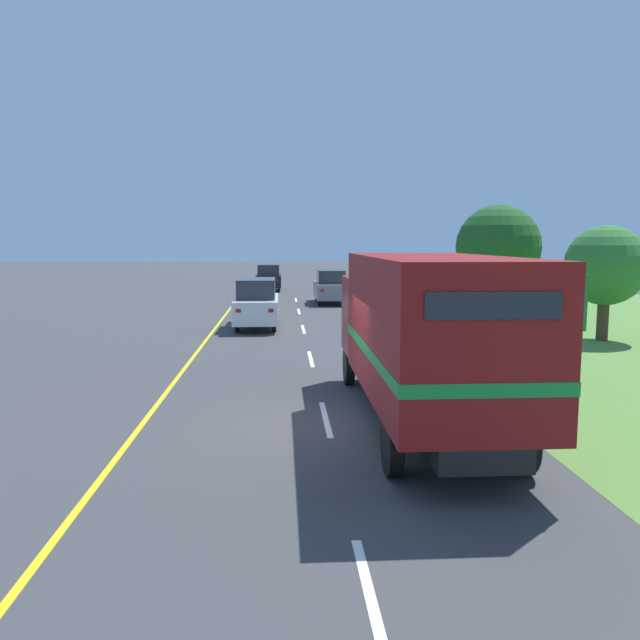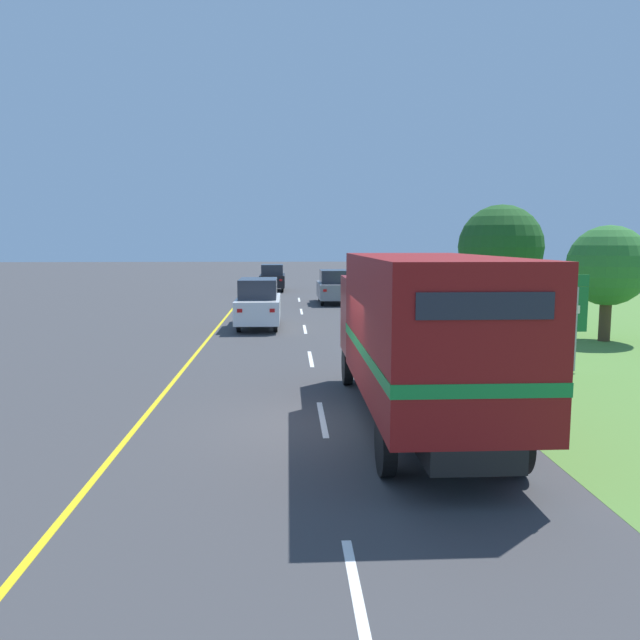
# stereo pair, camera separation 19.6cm
# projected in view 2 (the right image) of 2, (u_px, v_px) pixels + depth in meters

# --- Properties ---
(ground_plane) EXTENTS (200.00, 200.00, 0.00)m
(ground_plane) POSITION_uv_depth(u_px,v_px,m) (323.00, 424.00, 12.47)
(ground_plane) COLOR #3D3D3F
(grass_shoulder) EXTENTS (20.00, 60.94, 0.01)m
(grass_shoulder) POSITION_uv_depth(u_px,v_px,m) (627.00, 328.00, 26.43)
(grass_shoulder) COLOR #568438
(grass_shoulder) RESTS_ON ground
(edge_line_yellow) EXTENTS (0.12, 60.94, 0.01)m
(edge_line_yellow) POSITION_uv_depth(u_px,v_px,m) (215.00, 331.00, 25.54)
(edge_line_yellow) COLOR yellow
(edge_line_yellow) RESTS_ON ground
(centre_dash_nearest) EXTENTS (0.12, 2.60, 0.01)m
(centre_dash_nearest) POSITION_uv_depth(u_px,v_px,m) (358.00, 601.00, 6.34)
(centre_dash_nearest) COLOR white
(centre_dash_nearest) RESTS_ON ground
(centre_dash_near) EXTENTS (0.12, 2.60, 0.01)m
(centre_dash_near) POSITION_uv_depth(u_px,v_px,m) (322.00, 418.00, 12.88)
(centre_dash_near) COLOR white
(centre_dash_near) RESTS_ON ground
(centre_dash_mid_a) EXTENTS (0.12, 2.60, 0.01)m
(centre_dash_mid_a) POSITION_uv_depth(u_px,v_px,m) (311.00, 359.00, 19.42)
(centre_dash_mid_a) COLOR white
(centre_dash_mid_a) RESTS_ON ground
(centre_dash_mid_b) EXTENTS (0.12, 2.60, 0.01)m
(centre_dash_mid_b) POSITION_uv_depth(u_px,v_px,m) (305.00, 329.00, 25.96)
(centre_dash_mid_b) COLOR white
(centre_dash_mid_b) RESTS_ON ground
(centre_dash_far) EXTENTS (0.12, 2.60, 0.01)m
(centre_dash_far) POSITION_uv_depth(u_px,v_px,m) (301.00, 311.00, 32.50)
(centre_dash_far) COLOR white
(centre_dash_far) RESTS_ON ground
(centre_dash_farthest) EXTENTS (0.12, 2.60, 0.01)m
(centre_dash_farthest) POSITION_uv_depth(u_px,v_px,m) (299.00, 300.00, 39.04)
(centre_dash_farthest) COLOR white
(centre_dash_farthest) RESTS_ON ground
(horse_trailer_truck) EXTENTS (2.45, 8.43, 3.38)m
(horse_trailer_truck) POSITION_uv_depth(u_px,v_px,m) (420.00, 331.00, 12.08)
(horse_trailer_truck) COLOR black
(horse_trailer_truck) RESTS_ON ground
(lead_car_white) EXTENTS (1.80, 4.62, 2.08)m
(lead_car_white) POSITION_uv_depth(u_px,v_px,m) (259.00, 303.00, 26.39)
(lead_car_white) COLOR black
(lead_car_white) RESTS_ON ground
(lead_car_grey_ahead) EXTENTS (1.80, 4.44, 1.97)m
(lead_car_grey_ahead) POSITION_uv_depth(u_px,v_px,m) (333.00, 287.00, 36.68)
(lead_car_grey_ahead) COLOR black
(lead_car_grey_ahead) RESTS_ON ground
(lead_car_black_ahead) EXTENTS (1.80, 4.00, 1.96)m
(lead_car_black_ahead) POSITION_uv_depth(u_px,v_px,m) (272.00, 278.00, 45.75)
(lead_car_black_ahead) COLOR black
(lead_car_black_ahead) RESTS_ON ground
(highway_sign) EXTENTS (2.09, 0.09, 2.72)m
(highway_sign) POSITION_uv_depth(u_px,v_px,m) (552.00, 311.00, 17.39)
(highway_sign) COLOR #9E9EA3
(highway_sign) RESTS_ON ground
(roadside_tree_near) EXTENTS (2.91, 2.91, 4.23)m
(roadside_tree_near) POSITION_uv_depth(u_px,v_px,m) (608.00, 266.00, 22.59)
(roadside_tree_near) COLOR #4C3823
(roadside_tree_near) RESTS_ON ground
(roadside_tree_mid) EXTENTS (3.76, 3.76, 5.27)m
(roadside_tree_mid) POSITION_uv_depth(u_px,v_px,m) (501.00, 247.00, 27.84)
(roadside_tree_mid) COLOR brown
(roadside_tree_mid) RESTS_ON ground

